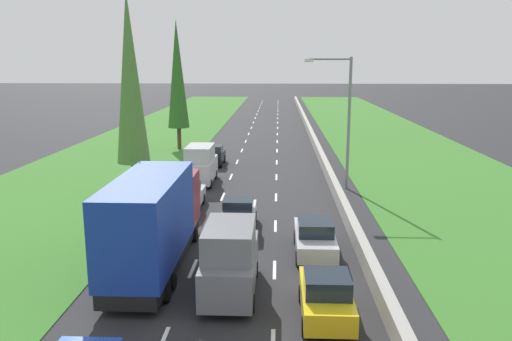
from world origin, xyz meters
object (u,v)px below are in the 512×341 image
at_px(silver_van_left_lane, 201,165).
at_px(poplar_tree_third, 177,75).
at_px(grey_van_centre_lane, 230,259).
at_px(silver_sedan_right_lane, 315,237).
at_px(blue_box_truck_left_lane, 154,220).
at_px(yellow_hatchback_right_lane, 326,296).
at_px(white_hatchback_centre_lane, 239,214).
at_px(silver_sedan_left_lane, 186,197).
at_px(black_hatchback_left_lane, 214,155).
at_px(street_light_mast, 344,114).
at_px(poplar_tree_second, 130,79).

distance_m(silver_van_left_lane, poplar_tree_third, 16.74).
relative_size(grey_van_centre_lane, silver_sedan_right_lane, 1.09).
bearing_deg(silver_van_left_lane, blue_box_truck_left_lane, -88.50).
height_order(blue_box_truck_left_lane, yellow_hatchback_right_lane, blue_box_truck_left_lane).
relative_size(white_hatchback_centre_lane, silver_sedan_right_lane, 0.87).
xyz_separation_m(yellow_hatchback_right_lane, white_hatchback_centre_lane, (-3.72, 9.58, 0.00)).
bearing_deg(silver_van_left_lane, poplar_tree_third, 106.38).
height_order(yellow_hatchback_right_lane, silver_van_left_lane, silver_van_left_lane).
height_order(silver_van_left_lane, silver_sedan_right_lane, silver_van_left_lane).
bearing_deg(silver_sedan_right_lane, poplar_tree_third, 112.19).
bearing_deg(blue_box_truck_left_lane, silver_sedan_left_lane, 91.75).
distance_m(blue_box_truck_left_lane, silver_van_left_lane, 15.83).
height_order(black_hatchback_left_lane, poplar_tree_third, poplar_tree_third).
distance_m(silver_sedan_right_lane, street_light_mast, 13.70).
relative_size(black_hatchback_left_lane, street_light_mast, 0.43).
distance_m(silver_sedan_right_lane, black_hatchback_left_lane, 21.84).
relative_size(silver_sedan_left_lane, street_light_mast, 0.50).
height_order(yellow_hatchback_right_lane, street_light_mast, street_light_mast).
relative_size(silver_sedan_left_lane, grey_van_centre_lane, 0.92).
height_order(yellow_hatchback_right_lane, poplar_tree_third, poplar_tree_third).
relative_size(silver_sedan_left_lane, silver_sedan_right_lane, 1.00).
height_order(blue_box_truck_left_lane, poplar_tree_third, poplar_tree_third).
xyz_separation_m(poplar_tree_second, poplar_tree_third, (-0.54, 18.39, -0.20)).
distance_m(white_hatchback_centre_lane, silver_van_left_lane, 10.92).
bearing_deg(poplar_tree_second, silver_van_left_lane, 41.33).
relative_size(silver_sedan_left_lane, silver_van_left_lane, 0.92).
bearing_deg(silver_sedan_right_lane, silver_van_left_lane, 118.03).
bearing_deg(blue_box_truck_left_lane, white_hatchback_centre_lane, 60.28).
height_order(silver_sedan_left_lane, poplar_tree_second, poplar_tree_second).
distance_m(blue_box_truck_left_lane, silver_sedan_right_lane, 7.33).
xyz_separation_m(yellow_hatchback_right_lane, black_hatchback_left_lane, (-7.20, 26.78, 0.00)).
height_order(white_hatchback_centre_lane, black_hatchback_left_lane, same).
bearing_deg(black_hatchback_left_lane, poplar_tree_second, -110.98).
relative_size(grey_van_centre_lane, poplar_tree_third, 0.38).
xyz_separation_m(silver_sedan_right_lane, street_light_mast, (2.74, 12.67, 4.42)).
bearing_deg(silver_sedan_right_lane, yellow_hatchback_right_lane, -90.34).
bearing_deg(black_hatchback_left_lane, poplar_tree_third, 118.96).
bearing_deg(silver_van_left_lane, silver_sedan_right_lane, -61.97).
relative_size(white_hatchback_centre_lane, silver_van_left_lane, 0.80).
distance_m(grey_van_centre_lane, white_hatchback_centre_lane, 7.80).
relative_size(blue_box_truck_left_lane, silver_sedan_right_lane, 2.09).
bearing_deg(poplar_tree_second, poplar_tree_third, 91.67).
height_order(yellow_hatchback_right_lane, poplar_tree_second, poplar_tree_second).
relative_size(blue_box_truck_left_lane, grey_van_centre_lane, 1.92).
xyz_separation_m(silver_van_left_lane, silver_sedan_right_lane, (7.31, -13.72, -0.59)).
bearing_deg(white_hatchback_centre_lane, silver_sedan_right_lane, -42.32).
bearing_deg(yellow_hatchback_right_lane, silver_sedan_left_lane, 118.75).
bearing_deg(poplar_tree_third, silver_sedan_left_lane, -78.26).
relative_size(yellow_hatchback_right_lane, grey_van_centre_lane, 0.80).
relative_size(silver_sedan_left_lane, poplar_tree_third, 0.35).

